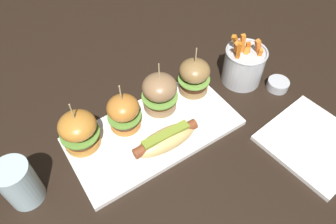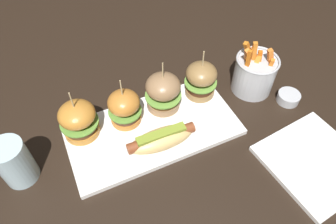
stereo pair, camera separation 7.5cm
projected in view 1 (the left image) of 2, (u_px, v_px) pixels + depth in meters
ground_plane at (154, 133)px, 0.77m from camera, size 3.00×3.00×0.00m
platter_main at (154, 131)px, 0.77m from camera, size 0.42×0.21×0.01m
hot_dog at (167, 139)px, 0.72m from camera, size 0.17×0.06×0.05m
slider_far_left at (79, 131)px, 0.70m from camera, size 0.09×0.09×0.14m
slider_center_left at (124, 113)px, 0.74m from camera, size 0.08×0.08×0.14m
slider_center_right at (160, 92)px, 0.77m from camera, size 0.09×0.09×0.15m
slider_far_right at (194, 76)px, 0.81m from camera, size 0.09×0.09×0.14m
fries_bucket at (243, 65)px, 0.86m from camera, size 0.11×0.11×0.15m
sauce_ramekin at (278, 84)px, 0.87m from camera, size 0.06×0.06×0.03m
side_plate at (314, 142)px, 0.75m from camera, size 0.24×0.24×0.01m
water_glass at (19, 183)px, 0.62m from camera, size 0.07×0.07×0.11m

